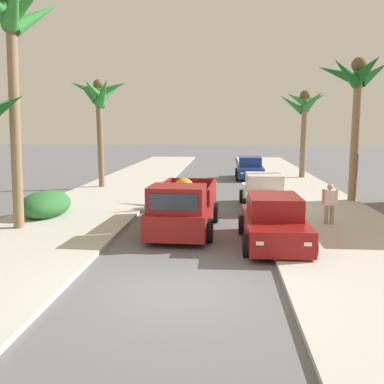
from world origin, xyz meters
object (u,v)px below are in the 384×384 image
(car_left_near, at_px, (250,169))
(pedestrian, at_px, (330,202))
(palm_tree_left_mid, at_px, (12,30))
(palm_tree_left_fore, at_px, (99,97))
(palm_tree_right_fore, at_px, (355,87))
(car_right_near, at_px, (264,192))
(hedge_bush, at_px, (46,204))
(pickup_truck, at_px, (183,209))
(car_left_mid, at_px, (274,222))
(palm_tree_right_mid, at_px, (304,109))

(car_left_near, relative_size, pedestrian, 2.69)
(palm_tree_left_mid, bearing_deg, palm_tree_left_fore, 90.68)
(palm_tree_right_fore, relative_size, palm_tree_left_mid, 0.82)
(car_right_near, xyz_separation_m, hedge_bush, (-8.88, -2.86, -0.16))
(car_right_near, distance_m, hedge_bush, 9.34)
(palm_tree_right_fore, height_order, pedestrian, palm_tree_right_fore)
(palm_tree_left_fore, relative_size, palm_tree_left_mid, 0.77)
(car_left_near, height_order, palm_tree_left_mid, palm_tree_left_mid)
(pickup_truck, relative_size, pedestrian, 3.33)
(palm_tree_left_mid, distance_m, pedestrian, 12.46)
(pickup_truck, relative_size, car_left_near, 1.24)
(palm_tree_left_mid, bearing_deg, car_left_near, 61.02)
(car_right_near, xyz_separation_m, car_left_mid, (-0.24, -6.18, 0.00))
(palm_tree_left_fore, height_order, palm_tree_right_mid, palm_tree_left_fore)
(car_right_near, distance_m, palm_tree_right_fore, 6.59)
(car_right_near, relative_size, car_left_mid, 1.00)
(palm_tree_right_mid, relative_size, hedge_bush, 2.19)
(palm_tree_right_mid, bearing_deg, car_left_mid, -102.57)
(car_left_near, relative_size, hedge_bush, 1.53)
(pickup_truck, bearing_deg, car_left_near, 78.64)
(palm_tree_left_fore, bearing_deg, palm_tree_left_mid, -89.32)
(car_right_near, xyz_separation_m, pedestrian, (2.04, -3.66, 0.20))
(car_left_near, distance_m, palm_tree_left_fore, 11.64)
(palm_tree_left_mid, xyz_separation_m, pedestrian, (10.92, 1.19, -5.89))
(car_left_near, bearing_deg, palm_tree_right_mid, 2.75)
(car_left_mid, bearing_deg, palm_tree_left_fore, 126.93)
(palm_tree_right_mid, xyz_separation_m, pedestrian, (-1.65, -15.06, -3.95))
(car_left_mid, bearing_deg, car_left_near, 89.15)
(palm_tree_right_mid, xyz_separation_m, hedge_bush, (-12.57, -14.27, -4.32))
(hedge_bush, bearing_deg, pickup_truck, -17.92)
(palm_tree_right_fore, bearing_deg, car_left_near, 113.80)
(car_left_near, relative_size, car_left_mid, 1.00)
(car_left_mid, height_order, palm_tree_left_fore, palm_tree_left_fore)
(palm_tree_right_fore, bearing_deg, palm_tree_left_fore, 163.85)
(car_left_mid, xyz_separation_m, pedestrian, (2.27, 2.52, 0.20))
(palm_tree_left_fore, bearing_deg, pickup_truck, -60.27)
(palm_tree_right_fore, xyz_separation_m, palm_tree_right_mid, (-0.56, 9.75, -0.61))
(palm_tree_right_fore, distance_m, palm_tree_right_mid, 9.79)
(car_right_near, height_order, palm_tree_left_fore, palm_tree_left_fore)
(pedestrian, bearing_deg, car_right_near, 119.13)
(palm_tree_right_fore, bearing_deg, car_left_mid, -119.79)
(car_left_near, xyz_separation_m, palm_tree_left_fore, (-9.03, -5.74, 4.59))
(pickup_truck, bearing_deg, car_left_mid, -26.48)
(palm_tree_left_mid, distance_m, hedge_bush, 6.56)
(car_left_near, xyz_separation_m, pedestrian, (2.02, -14.88, 0.20))
(car_left_near, relative_size, palm_tree_right_mid, 0.70)
(hedge_bush, height_order, pedestrian, pedestrian)
(palm_tree_left_fore, height_order, palm_tree_left_mid, palm_tree_left_mid)
(palm_tree_right_fore, distance_m, hedge_bush, 14.73)
(pedestrian, bearing_deg, palm_tree_left_mid, -173.77)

